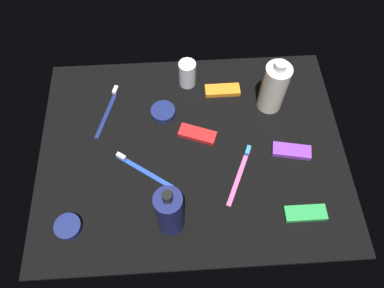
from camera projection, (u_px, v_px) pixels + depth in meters
The scene contains 13 objects.
ground_plane at pixel (192, 150), 100.73cm from camera, with size 84.00×64.00×1.20cm, color black.
lotion_bottle at pixel (170, 212), 82.67cm from camera, with size 6.41×6.41×19.57cm.
bodywash_bottle at pixel (274, 87), 100.43cm from camera, with size 7.16×7.16×17.93cm.
deodorant_stick at pixel (188, 74), 107.67cm from camera, with size 5.11×5.11×8.53cm, color silver.
toothbrush_blue at pixel (141, 169), 96.66cm from camera, with size 15.45×11.28×2.10cm.
toothbrush_pink at pixel (240, 172), 96.27cm from camera, with size 8.56×16.88×2.10cm.
toothbrush_navy at pixel (109, 109), 105.98cm from camera, with size 6.50×17.54×2.10cm.
snack_bar_red at pixel (197, 134), 101.67cm from camera, with size 10.40×4.00×1.50cm, color red.
snack_bar_green at pixel (305, 213), 90.59cm from camera, with size 10.40×4.00×1.50cm, color green.
snack_bar_purple at pixel (291, 151), 99.11cm from camera, with size 10.40×4.00×1.50cm, color purple.
snack_bar_orange at pixel (222, 90), 109.08cm from camera, with size 10.40×4.00×1.50cm, color orange.
cream_tin_left at pixel (163, 112), 104.96cm from camera, with size 7.09×7.09×2.02cm, color navy.
cream_tin_right at pixel (68, 227), 88.75cm from camera, with size 6.56×6.56×1.90cm, color navy.
Camera 1 is at (-2.83, -47.01, 88.46)cm, focal length 33.92 mm.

